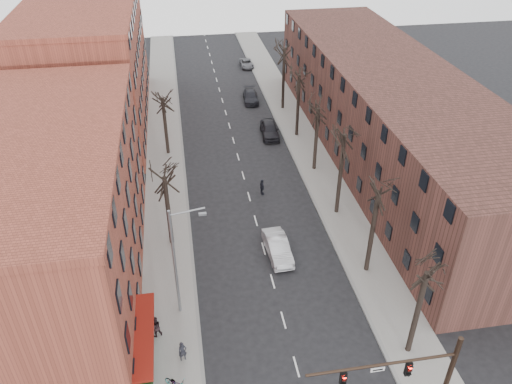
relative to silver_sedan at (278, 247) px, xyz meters
name	(u,v)px	position (x,y,z in m)	size (l,w,h in m)	color
sidewalk_left	(165,149)	(-9.00, 19.97, -0.71)	(4.00, 90.00, 0.15)	gray
sidewalk_right	(302,139)	(7.00, 19.97, -0.71)	(4.00, 90.00, 0.15)	gray
building_left_near	(47,217)	(-17.00, -0.03, 5.21)	(12.00, 26.00, 12.00)	brown
building_left_far	(90,67)	(-17.00, 28.97, 6.21)	(12.00, 28.00, 14.00)	brown
building_right	(388,113)	(15.00, 14.97, 4.21)	(12.00, 50.00, 10.00)	#512C25
awning_left	(149,361)	(-10.40, -9.03, -0.79)	(1.20, 7.00, 0.15)	maroon
hedge	(146,368)	(-10.50, -10.03, -0.14)	(0.80, 6.00, 1.00)	black
tree_right_a	(407,351)	(6.60, -11.03, -0.79)	(5.20, 5.20, 10.00)	black
tree_right_b	(366,270)	(6.60, -3.03, -0.79)	(5.20, 5.20, 10.80)	black
tree_right_c	(336,213)	(6.60, 4.97, -0.79)	(5.20, 5.20, 11.60)	black
tree_right_d	(314,169)	(6.60, 12.97, -0.79)	(5.20, 5.20, 10.00)	black
tree_right_e	(296,136)	(6.60, 20.97, -0.79)	(5.20, 5.20, 10.80)	black
tree_right_f	(283,109)	(6.60, 28.97, -0.79)	(5.20, 5.20, 11.60)	black
tree_left_a	(172,243)	(-8.60, 2.97, -0.79)	(5.20, 5.20, 9.50)	black
tree_left_b	(168,154)	(-8.60, 18.97, -0.79)	(5.20, 5.20, 9.50)	black
signal_mast_arm	(422,378)	(4.45, -16.03, 3.61)	(8.14, 0.30, 7.20)	black
streetlight	(177,259)	(-8.03, -5.03, 4.23)	(2.45, 0.22, 9.03)	slate
silver_sedan	(278,247)	(0.00, 0.00, 0.00)	(1.66, 4.77, 1.57)	#B4B6BC
parked_car_near	(270,129)	(3.41, 21.47, 0.05)	(1.98, 4.91, 1.67)	black
parked_car_mid	(251,96)	(2.80, 32.09, -0.10)	(1.93, 4.74, 1.38)	black
parked_car_far	(247,63)	(4.30, 45.85, -0.21)	(1.92, 4.17, 1.16)	#5C5E64
pedestrian_a	(183,351)	(-8.16, -9.35, 0.12)	(0.55, 0.36, 1.52)	black
pedestrian_b	(155,327)	(-9.88, -7.06, 0.20)	(0.81, 0.63, 1.67)	black
pedestrian_crossing	(262,187)	(0.32, 9.16, 0.05)	(0.98, 0.41, 1.67)	black
bicycle	(176,383)	(-8.65, -11.43, -0.19)	(0.59, 1.68, 0.88)	gray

